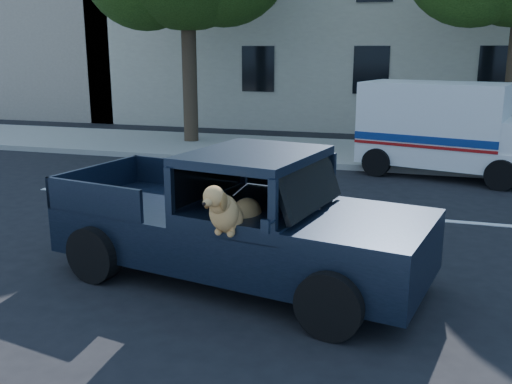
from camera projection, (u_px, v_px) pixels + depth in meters
The scene contains 7 objects.
ground at pixel (188, 272), 7.59m from camera, with size 120.00×120.00×0.00m, color black.
far_sidewalk at pixel (317, 151), 16.12m from camera, with size 60.00×4.00×0.15m, color gray.
lane_stripes at pixel (367, 215), 10.19m from camera, with size 21.60×0.14×0.01m, color silver, non-canonical shape.
building_main at pixel (437, 4), 21.00m from camera, with size 26.00×6.00×9.00m, color beige.
building_left at pixel (26, 24), 26.11m from camera, with size 12.00×6.00×8.00m, color tan.
pickup_truck at pixel (233, 236), 7.25m from camera, with size 4.97×2.83×1.68m.
mail_truck at pixel (445, 136), 13.21m from camera, with size 4.24×2.80×2.15m.
Camera 1 is at (2.89, -6.55, 2.87)m, focal length 40.00 mm.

